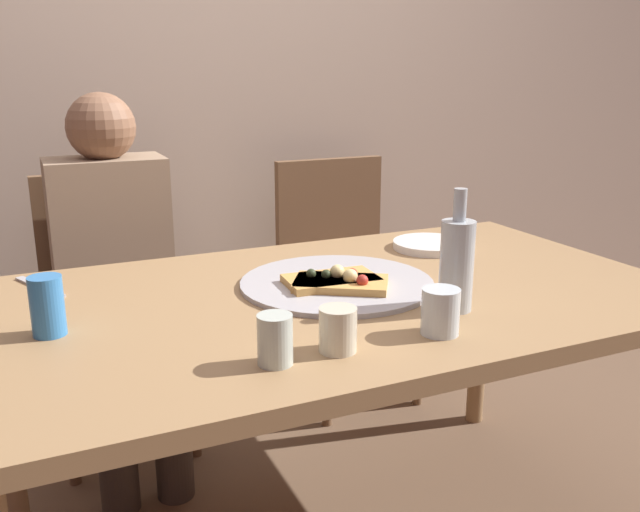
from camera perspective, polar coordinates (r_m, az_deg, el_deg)
The scene contains 15 objects.
back_wall at distance 2.74m, azimuth -10.74°, elevation 16.59°, with size 6.00×0.10×2.60m, color #BCA893.
dining_table at distance 1.64m, azimuth 1.43°, elevation -5.38°, with size 1.64×0.95×0.72m.
pizza_tray at distance 1.66m, azimuth 1.43°, elevation -2.30°, with size 0.48×0.48×0.01m, color #ADADB2.
pizza_slice_last at distance 1.61m, azimuth 1.94°, elevation -2.30°, with size 0.26×0.23×0.05m.
pizza_slice_extra at distance 1.63m, azimuth 0.89°, elevation -1.99°, with size 0.23×0.15×0.05m.
wine_bottle at distance 1.50m, azimuth 11.44°, elevation -0.59°, with size 0.07×0.07×0.27m.
tumbler_near at distance 1.22m, azimuth -3.81°, elevation -7.04°, with size 0.06×0.06×0.09m, color #B7C6BC.
tumbler_far at distance 1.38m, azimuth 10.10°, elevation -4.62°, with size 0.08×0.08×0.09m, color silver.
wine_glass at distance 1.28m, azimuth 1.51°, elevation -6.22°, with size 0.07×0.07×0.09m, color beige.
soda_can at distance 1.45m, azimuth -21.99°, elevation -3.93°, with size 0.07×0.07×0.12m, color #337AC1.
plate_stack at distance 2.03m, azimuth 9.26°, elevation 0.93°, with size 0.22×0.22×0.02m, color white.
table_knife at distance 1.78m, azimuth -22.53°, elevation -2.42°, with size 0.22×0.02×0.01m, color #B7B7BC.
chair_left at distance 2.38m, azimuth -17.04°, elevation -2.91°, with size 0.44×0.44×0.90m.
chair_right at distance 2.61m, azimuth 1.88°, elevation -0.55°, with size 0.44×0.44×0.90m.
guest_in_sweater at distance 2.20m, azimuth -16.76°, elevation -0.90°, with size 0.36×0.56×1.17m.
Camera 1 is at (-0.67, -1.37, 1.24)m, focal length 38.00 mm.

